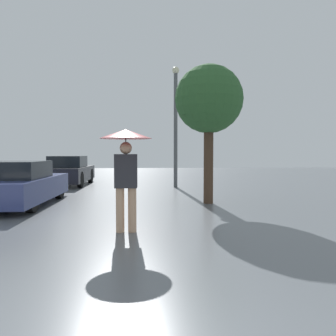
{
  "coord_description": "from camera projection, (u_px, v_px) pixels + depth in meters",
  "views": [
    {
      "loc": [
        0.3,
        -1.35,
        1.42
      ],
      "look_at": [
        0.67,
        4.51,
        1.15
      ],
      "focal_mm": 35.0,
      "sensor_mm": 36.0,
      "label": 1
    }
  ],
  "objects": [
    {
      "name": "parked_car_farthest",
      "position": [
        69.0,
        171.0,
        14.63
      ],
      "size": [
        1.64,
        3.92,
        1.29
      ],
      "color": "black",
      "rests_on": "ground_plane"
    },
    {
      "name": "street_lamp",
      "position": [
        176.0,
        120.0,
        13.53
      ],
      "size": [
        0.29,
        0.29,
        4.97
      ],
      "color": "#515456",
      "rests_on": "ground_plane"
    },
    {
      "name": "parked_car_middle",
      "position": [
        15.0,
        185.0,
        8.89
      ],
      "size": [
        1.88,
        3.99,
        1.2
      ],
      "color": "navy",
      "rests_on": "ground_plane"
    },
    {
      "name": "pedestrian",
      "position": [
        126.0,
        154.0,
        5.82
      ],
      "size": [
        0.93,
        0.93,
        1.84
      ],
      "color": "tan",
      "rests_on": "ground_plane"
    },
    {
      "name": "tree",
      "position": [
        209.0,
        101.0,
        9.12
      ],
      "size": [
        1.9,
        1.9,
        3.88
      ],
      "color": "#473323",
      "rests_on": "ground_plane"
    }
  ]
}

